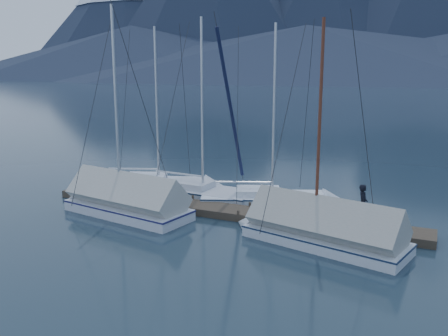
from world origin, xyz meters
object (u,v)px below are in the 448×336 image
at_px(sailboat_covered_near, 312,231).
at_px(person, 363,203).
at_px(sailboat_open_right, 282,200).
at_px(sailboat_covered_far, 118,203).
at_px(sailboat_open_mid, 212,196).
at_px(sailboat_open_left, 168,185).

distance_m(sailboat_covered_near, person, 2.83).
relative_size(sailboat_open_right, sailboat_covered_far, 0.94).
relative_size(sailboat_covered_far, person, 6.36).
bearing_deg(sailboat_open_right, sailboat_covered_near, -60.41).
xyz_separation_m(sailboat_covered_far, person, (10.70, 2.25, 0.64)).
relative_size(sailboat_open_mid, sailboat_covered_near, 1.07).
xyz_separation_m(sailboat_open_left, sailboat_covered_far, (0.36, -5.03, 0.33)).
bearing_deg(sailboat_covered_near, sailboat_open_mid, 147.21).
bearing_deg(sailboat_open_mid, person, -12.76).
height_order(sailboat_open_left, sailboat_covered_far, sailboat_covered_far).
bearing_deg(sailboat_covered_far, sailboat_open_mid, 54.46).
bearing_deg(sailboat_open_left, sailboat_covered_near, -27.95).
relative_size(sailboat_open_left, sailboat_covered_far, 0.95).
height_order(sailboat_open_left, sailboat_open_right, sailboat_open_left).
relative_size(sailboat_open_right, sailboat_covered_near, 1.03).
distance_m(sailboat_open_left, sailboat_open_right, 6.85).
bearing_deg(sailboat_open_mid, sailboat_covered_near, -32.79).
height_order(sailboat_open_right, sailboat_covered_far, sailboat_covered_far).
bearing_deg(person, sailboat_open_mid, 62.89).
distance_m(sailboat_open_left, person, 11.44).
xyz_separation_m(sailboat_covered_near, sailboat_covered_far, (-9.15, 0.02, 0.04)).
height_order(sailboat_open_left, person, sailboat_open_left).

